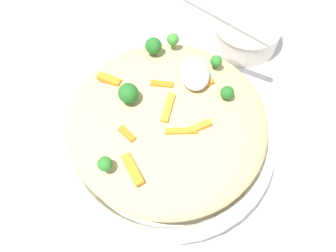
# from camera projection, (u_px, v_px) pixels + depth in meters

# --- Properties ---
(ground_plane) EXTENTS (2.40, 2.40, 0.00)m
(ground_plane) POSITION_uv_depth(u_px,v_px,m) (168.00, 148.00, 0.58)
(ground_plane) COLOR silver
(serving_bowl) EXTENTS (0.31, 0.31, 0.05)m
(serving_bowl) POSITION_uv_depth(u_px,v_px,m) (168.00, 140.00, 0.56)
(serving_bowl) COLOR white
(serving_bowl) RESTS_ON ground_plane
(pasta_mound) EXTENTS (0.27, 0.27, 0.07)m
(pasta_mound) POSITION_uv_depth(u_px,v_px,m) (168.00, 122.00, 0.52)
(pasta_mound) COLOR #D1BA7A
(pasta_mound) RESTS_ON serving_bowl
(carrot_piece_0) EXTENTS (0.04, 0.03, 0.01)m
(carrot_piece_0) POSITION_uv_depth(u_px,v_px,m) (133.00, 169.00, 0.45)
(carrot_piece_0) COLOR orange
(carrot_piece_0) RESTS_ON pasta_mound
(carrot_piece_1) EXTENTS (0.01, 0.04, 0.01)m
(carrot_piece_1) POSITION_uv_depth(u_px,v_px,m) (181.00, 131.00, 0.47)
(carrot_piece_1) COLOR orange
(carrot_piece_1) RESTS_ON pasta_mound
(carrot_piece_2) EXTENTS (0.02, 0.03, 0.01)m
(carrot_piece_2) POSITION_uv_depth(u_px,v_px,m) (200.00, 126.00, 0.47)
(carrot_piece_2) COLOR orange
(carrot_piece_2) RESTS_ON pasta_mound
(carrot_piece_3) EXTENTS (0.02, 0.02, 0.01)m
(carrot_piece_3) POSITION_uv_depth(u_px,v_px,m) (127.00, 134.00, 0.47)
(carrot_piece_3) COLOR orange
(carrot_piece_3) RESTS_ON pasta_mound
(carrot_piece_4) EXTENTS (0.04, 0.02, 0.01)m
(carrot_piece_4) POSITION_uv_depth(u_px,v_px,m) (171.00, 105.00, 0.49)
(carrot_piece_4) COLOR orange
(carrot_piece_4) RESTS_ON pasta_mound
(carrot_piece_5) EXTENTS (0.01, 0.03, 0.01)m
(carrot_piece_5) POSITION_uv_depth(u_px,v_px,m) (162.00, 85.00, 0.51)
(carrot_piece_5) COLOR orange
(carrot_piece_5) RESTS_ON pasta_mound
(carrot_piece_6) EXTENTS (0.02, 0.03, 0.01)m
(carrot_piece_6) POSITION_uv_depth(u_px,v_px,m) (109.00, 79.00, 0.52)
(carrot_piece_6) COLOR orange
(carrot_piece_6) RESTS_ON pasta_mound
(carrot_piece_7) EXTENTS (0.02, 0.03, 0.01)m
(carrot_piece_7) POSITION_uv_depth(u_px,v_px,m) (202.00, 86.00, 0.51)
(carrot_piece_7) COLOR orange
(carrot_piece_7) RESTS_ON pasta_mound
(broccoli_floret_0) EXTENTS (0.02, 0.02, 0.03)m
(broccoli_floret_0) POSITION_uv_depth(u_px,v_px,m) (153.00, 46.00, 0.53)
(broccoli_floret_0) COLOR #205B1C
(broccoli_floret_0) RESTS_ON pasta_mound
(broccoli_floret_1) EXTENTS (0.02, 0.02, 0.02)m
(broccoli_floret_1) POSITION_uv_depth(u_px,v_px,m) (105.00, 164.00, 0.44)
(broccoli_floret_1) COLOR #296820
(broccoli_floret_1) RESTS_ON pasta_mound
(broccoli_floret_2) EXTENTS (0.02, 0.02, 0.02)m
(broccoli_floret_2) POSITION_uv_depth(u_px,v_px,m) (216.00, 61.00, 0.52)
(broccoli_floret_2) COLOR #296820
(broccoli_floret_2) RESTS_ON pasta_mound
(broccoli_floret_3) EXTENTS (0.02, 0.02, 0.02)m
(broccoli_floret_3) POSITION_uv_depth(u_px,v_px,m) (173.00, 39.00, 0.54)
(broccoli_floret_3) COLOR #377928
(broccoli_floret_3) RESTS_ON pasta_mound
(broccoli_floret_4) EXTENTS (0.03, 0.03, 0.03)m
(broccoli_floret_4) POSITION_uv_depth(u_px,v_px,m) (128.00, 93.00, 0.48)
(broccoli_floret_4) COLOR #205B1C
(broccoli_floret_4) RESTS_ON pasta_mound
(broccoli_floret_5) EXTENTS (0.02, 0.02, 0.02)m
(broccoli_floret_5) POSITION_uv_depth(u_px,v_px,m) (227.00, 93.00, 0.50)
(broccoli_floret_5) COLOR #205B1C
(broccoli_floret_5) RESTS_ON pasta_mound
(serving_spoon) EXTENTS (0.15, 0.16, 0.08)m
(serving_spoon) POSITION_uv_depth(u_px,v_px,m) (203.00, 49.00, 0.51)
(serving_spoon) COLOR #B7B7BC
(serving_spoon) RESTS_ON pasta_mound
(companion_bowl) EXTENTS (0.12, 0.12, 0.05)m
(companion_bowl) POSITION_uv_depth(u_px,v_px,m) (246.00, 31.00, 0.66)
(companion_bowl) COLOR beige
(companion_bowl) RESTS_ON ground_plane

